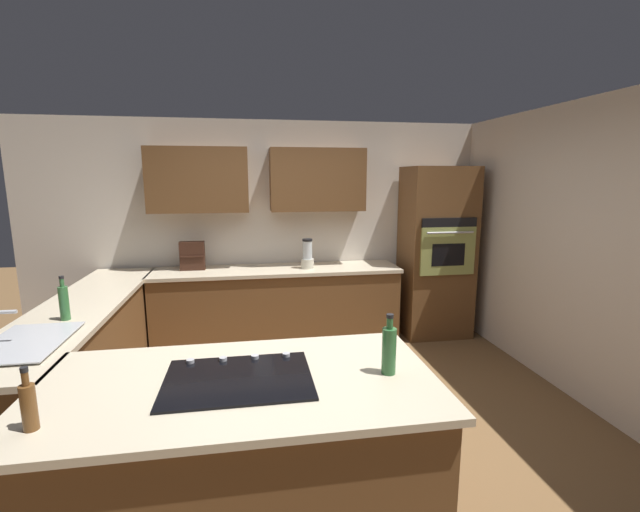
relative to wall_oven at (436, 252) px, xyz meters
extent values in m
plane|color=brown|center=(1.85, 1.72, -1.03)|extent=(14.00, 14.00, 0.00)
cube|color=silver|center=(1.85, -0.38, 0.27)|extent=(6.00, 0.10, 2.60)
cube|color=brown|center=(1.45, -0.16, 0.88)|extent=(1.10, 0.34, 0.72)
cube|color=brown|center=(2.80, -0.16, 0.88)|extent=(1.10, 0.34, 0.72)
cube|color=silver|center=(-0.60, 1.42, 0.27)|extent=(0.10, 4.00, 2.60)
cube|color=brown|center=(1.95, 0.00, -0.60)|extent=(2.80, 0.60, 0.86)
cube|color=beige|center=(1.95, 0.00, -0.15)|extent=(2.84, 0.64, 0.04)
cube|color=brown|center=(3.67, 1.17, -0.60)|extent=(0.60, 2.90, 0.86)
cube|color=beige|center=(3.67, 1.17, -0.15)|extent=(0.64, 2.94, 0.04)
cube|color=brown|center=(2.34, 2.75, -0.60)|extent=(1.99, 1.00, 0.86)
cube|color=beige|center=(2.34, 2.75, -0.15)|extent=(2.07, 1.08, 0.04)
cube|color=brown|center=(0.00, 0.00, 0.00)|extent=(0.80, 0.60, 2.06)
cube|color=#939E51|center=(0.00, 0.31, 0.07)|extent=(0.66, 0.03, 0.56)
cube|color=black|center=(0.00, 0.32, 0.03)|extent=(0.40, 0.01, 0.26)
cube|color=black|center=(0.00, 0.31, 0.40)|extent=(0.66, 0.02, 0.11)
cylinder|color=silver|center=(0.00, 0.35, 0.29)|extent=(0.56, 0.02, 0.02)
cube|color=#515456|center=(3.67, 1.87, -0.13)|extent=(0.40, 0.30, 0.02)
cube|color=#515456|center=(3.67, 2.21, -0.13)|extent=(0.40, 0.30, 0.02)
cube|color=#B7BABF|center=(3.67, 2.04, -0.12)|extent=(0.46, 0.70, 0.01)
cylinder|color=#B7BABF|center=(3.79, 2.04, 0.09)|extent=(0.18, 0.02, 0.02)
cube|color=black|center=(2.34, 2.75, -0.13)|extent=(0.76, 0.56, 0.01)
cylinder|color=#B2B2B7|center=(2.07, 2.52, -0.11)|extent=(0.04, 0.04, 0.02)
cylinder|color=#B2B2B7|center=(2.25, 2.52, -0.11)|extent=(0.04, 0.04, 0.02)
cylinder|color=#B2B2B7|center=(2.43, 2.52, -0.11)|extent=(0.04, 0.04, 0.02)
cylinder|color=#B2B2B7|center=(2.61, 2.52, -0.11)|extent=(0.04, 0.04, 0.02)
cylinder|color=beige|center=(1.60, 0.04, -0.08)|extent=(0.15, 0.15, 0.11)
cylinder|color=silver|center=(1.60, 0.04, 0.08)|extent=(0.11, 0.11, 0.21)
cylinder|color=black|center=(1.60, 0.04, 0.20)|extent=(0.12, 0.12, 0.03)
cube|color=#381E14|center=(2.90, -0.08, 0.03)|extent=(0.27, 0.10, 0.33)
cube|color=#381E14|center=(2.90, -0.03, 0.03)|extent=(0.26, 0.02, 0.02)
cylinder|color=#336B38|center=(3.62, 1.56, -0.01)|extent=(0.07, 0.07, 0.25)
cylinder|color=#336B38|center=(3.62, 1.56, 0.15)|extent=(0.03, 0.03, 0.06)
cylinder|color=black|center=(3.62, 1.56, 0.19)|extent=(0.03, 0.03, 0.02)
cylinder|color=brown|center=(3.18, 3.06, -0.03)|extent=(0.06, 0.06, 0.20)
cylinder|color=brown|center=(3.18, 3.06, 0.09)|extent=(0.03, 0.03, 0.06)
cylinder|color=black|center=(3.18, 3.06, 0.13)|extent=(0.03, 0.03, 0.02)
cylinder|color=#336B38|center=(1.54, 2.80, -0.01)|extent=(0.08, 0.08, 0.25)
cylinder|color=#336B38|center=(1.54, 2.80, 0.15)|extent=(0.03, 0.03, 0.06)
cylinder|color=black|center=(1.54, 2.80, 0.19)|extent=(0.04, 0.04, 0.02)
camera|label=1|loc=(2.26, 4.88, 0.91)|focal=24.11mm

